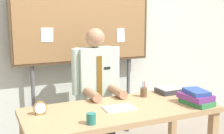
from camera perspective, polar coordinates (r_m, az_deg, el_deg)
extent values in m
cube|color=silver|center=(3.71, -6.46, 6.83)|extent=(6.40, 0.08, 2.70)
cube|color=tan|center=(2.75, 1.62, -8.34)|extent=(1.78, 0.75, 0.05)
cube|color=tan|center=(3.54, 11.58, -10.38)|extent=(0.07, 0.07, 0.67)
cube|color=#2D2D33|center=(3.46, -3.06, -12.77)|extent=(0.34, 0.30, 0.44)
cube|color=#B2CCBC|center=(3.26, -3.17, -2.97)|extent=(0.40, 0.22, 0.77)
sphere|color=#A87A5B|center=(3.18, -3.26, 5.66)|extent=(0.20, 0.20, 0.20)
cylinder|color=#B2CCBC|center=(3.14, -6.97, -0.95)|extent=(0.09, 0.09, 0.49)
cylinder|color=#B2CCBC|center=(3.30, 0.65, -0.30)|extent=(0.09, 0.09, 0.49)
cylinder|color=#A87A5B|center=(2.99, -3.84, -5.30)|extent=(0.09, 0.30, 0.09)
cylinder|color=#A87A5B|center=(3.10, 1.03, -4.72)|extent=(0.09, 0.30, 0.09)
cube|color=brown|center=(3.15, -2.42, -2.40)|extent=(0.06, 0.01, 0.50)
cube|color=black|center=(3.16, -0.92, -0.20)|extent=(0.07, 0.01, 0.02)
cube|color=#4C3823|center=(3.52, -5.51, 10.40)|extent=(1.68, 0.05, 1.17)
cube|color=olive|center=(3.51, -5.44, 10.40)|extent=(1.62, 0.04, 1.11)
cylinder|color=#59595E|center=(3.56, -14.81, -7.37)|extent=(0.04, 0.04, 1.02)
cylinder|color=#59595E|center=(3.94, 3.13, -5.30)|extent=(0.04, 0.04, 1.02)
cube|color=white|center=(3.37, -12.38, 6.04)|extent=(0.14, 0.00, 0.16)
cube|color=white|center=(3.68, 1.70, 6.12)|extent=(0.11, 0.00, 0.17)
cube|color=#337F47|center=(2.95, 16.01, -6.48)|extent=(0.23, 0.32, 0.05)
cube|color=#72337F|center=(2.94, 15.78, -5.48)|extent=(0.24, 0.32, 0.05)
cube|color=#2D4C99|center=(2.93, 15.91, -4.60)|extent=(0.20, 0.27, 0.04)
cube|color=silver|center=(2.72, 1.40, -7.91)|extent=(0.29, 0.21, 0.01)
cylinder|color=olive|center=(2.63, -13.67, -7.64)|extent=(0.12, 0.02, 0.12)
cylinder|color=white|center=(2.62, -13.62, -7.73)|extent=(0.10, 0.00, 0.10)
cube|color=olive|center=(2.65, -13.62, -8.74)|extent=(0.08, 0.04, 0.01)
cylinder|color=#267266|center=(2.36, -4.04, -9.88)|extent=(0.08, 0.08, 0.09)
cylinder|color=brown|center=(3.10, 6.11, -4.85)|extent=(0.07, 0.07, 0.09)
cylinder|color=#263399|center=(3.08, 5.96, -4.17)|extent=(0.01, 0.01, 0.15)
cylinder|color=maroon|center=(3.09, 6.28, -4.09)|extent=(0.01, 0.01, 0.15)
cube|color=#333338|center=(3.28, 10.96, -4.49)|extent=(0.26, 0.20, 0.05)
cube|color=white|center=(3.28, 10.98, -4.00)|extent=(0.22, 0.17, 0.01)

